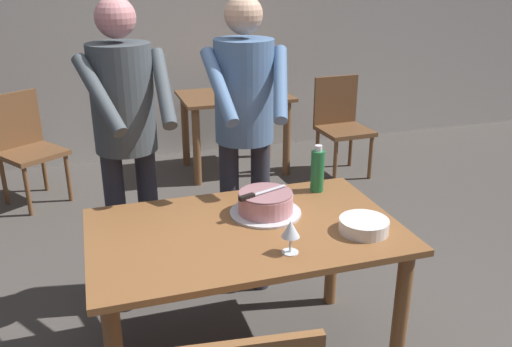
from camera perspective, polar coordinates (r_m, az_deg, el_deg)
name	(u,v)px	position (r m, az deg, el deg)	size (l,w,h in m)	color
back_wall	(146,22)	(5.50, -11.56, 15.51)	(10.00, 0.12, 2.70)	beige
main_dining_table	(245,252)	(2.49, -1.15, -8.29)	(1.39, 0.86, 0.75)	brown
cake_on_platter	(266,204)	(2.54, 1.02, -3.24)	(0.34, 0.34, 0.11)	silver
cake_knife	(253,195)	(2.48, -0.27, -2.29)	(0.26, 0.11, 0.02)	silver
plate_stack	(364,226)	(2.43, 11.36, -5.43)	(0.22, 0.22, 0.06)	white
wine_glass_near	(291,230)	(2.19, 3.69, -6.01)	(0.08, 0.08, 0.14)	silver
water_bottle	(317,170)	(2.80, 6.53, 0.35)	(0.07, 0.07, 0.25)	#1E6B38
person_cutting_cake	(245,119)	(2.94, -1.21, 5.83)	(0.46, 0.57, 1.72)	#2D2D38
person_standing_beside	(126,127)	(2.86, -13.65, 4.82)	(0.46, 0.57, 1.72)	#2D2D38
background_table	(234,111)	(5.07, -2.30, 6.59)	(1.00, 0.70, 0.74)	brown
background_chair_1	(26,144)	(4.77, -23.21, 2.85)	(0.61, 0.61, 0.90)	brown
background_chair_2	(341,122)	(5.09, 9.00, 5.40)	(0.46, 0.46, 0.90)	brown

